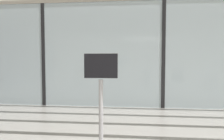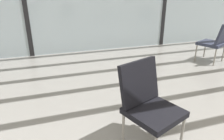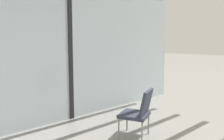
% 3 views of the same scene
% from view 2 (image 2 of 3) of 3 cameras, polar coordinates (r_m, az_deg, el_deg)
% --- Properties ---
extents(lounge_chair_0, '(0.64, 0.66, 0.87)m').
position_cam_2_polar(lounge_chair_0, '(2.10, 9.90, -8.32)').
color(lounge_chair_0, black).
rests_on(lounge_chair_0, ground).
extents(lounge_chair_2, '(0.65, 0.67, 0.87)m').
position_cam_2_polar(lounge_chair_2, '(4.94, 26.94, 7.41)').
color(lounge_chair_2, '#33384C').
rests_on(lounge_chair_2, ground).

